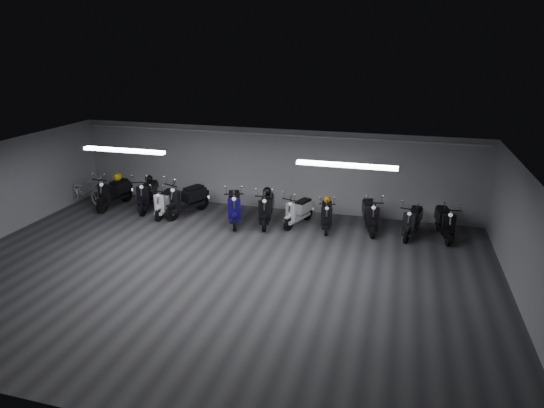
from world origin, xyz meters
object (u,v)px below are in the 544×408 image
(scooter_1, at_px, (147,190))
(scooter_7, at_px, (327,210))
(helmet_3, at_px, (267,191))
(helmet_0, at_px, (149,179))
(scooter_10, at_px, (445,217))
(scooter_8, at_px, (371,210))
(helmet_1, at_px, (117,177))
(scooter_9, at_px, (413,216))
(helmet_2, at_px, (327,200))
(scooter_2, at_px, (165,198))
(scooter_4, at_px, (234,201))
(bicycle, at_px, (84,188))
(scooter_5, at_px, (266,203))
(scooter_6, at_px, (298,207))
(scooter_0, at_px, (113,188))
(scooter_3, at_px, (187,194))

(scooter_1, distance_m, scooter_7, 6.24)
(scooter_7, height_order, helmet_3, scooter_7)
(scooter_7, height_order, helmet_0, scooter_7)
(scooter_10, relative_size, helmet_3, 6.09)
(scooter_8, xyz_separation_m, scooter_10, (2.16, 0.02, -0.02))
(scooter_8, height_order, helmet_1, scooter_8)
(scooter_1, bearing_deg, helmet_3, -11.82)
(scooter_9, xyz_separation_m, helmet_2, (-2.58, 0.15, 0.24))
(scooter_2, xyz_separation_m, scooter_4, (2.47, -0.04, 0.11))
(scooter_2, distance_m, bicycle, 3.31)
(helmet_0, bearing_deg, scooter_5, -6.26)
(scooter_2, height_order, scooter_8, scooter_8)
(scooter_2, xyz_separation_m, helmet_0, (-0.91, 0.62, 0.40))
(helmet_1, relative_size, helmet_3, 1.00)
(scooter_6, relative_size, scooter_10, 0.94)
(scooter_1, height_order, helmet_3, scooter_1)
(scooter_7, bearing_deg, scooter_2, 174.20)
(scooter_2, xyz_separation_m, bicycle, (-3.30, 0.23, -0.03))
(scooter_9, bearing_deg, helmet_3, -167.02)
(scooter_9, relative_size, helmet_2, 7.42)
(scooter_4, distance_m, scooter_7, 2.94)
(helmet_1, bearing_deg, scooter_10, -0.06)
(scooter_1, height_order, helmet_1, scooter_1)
(scooter_10, bearing_deg, scooter_7, 175.57)
(helmet_3, bearing_deg, bicycle, -178.60)
(scooter_0, height_order, helmet_3, scooter_0)
(scooter_3, xyz_separation_m, scooter_5, (2.79, -0.08, -0.04))
(scooter_7, height_order, scooter_9, scooter_9)
(scooter_6, bearing_deg, helmet_2, 31.31)
(scooter_1, distance_m, scooter_3, 1.55)
(scooter_8, xyz_separation_m, helmet_2, (-1.34, 0.01, 0.20))
(bicycle, bearing_deg, scooter_1, -79.58)
(helmet_1, bearing_deg, helmet_3, -1.23)
(scooter_3, height_order, scooter_9, scooter_3)
(helmet_0, distance_m, helmet_2, 6.27)
(scooter_0, xyz_separation_m, helmet_1, (0.03, 0.27, 0.32))
(scooter_8, relative_size, helmet_3, 6.29)
(scooter_9, xyz_separation_m, helmet_3, (-4.50, 0.06, 0.37))
(scooter_3, distance_m, scooter_8, 6.00)
(scooter_1, xyz_separation_m, bicycle, (-2.45, -0.13, -0.12))
(scooter_0, distance_m, helmet_3, 5.56)
(scooter_4, bearing_deg, scooter_7, -13.88)
(scooter_7, distance_m, helmet_1, 7.49)
(scooter_2, xyz_separation_m, scooter_9, (7.94, 0.34, 0.02))
(scooter_4, bearing_deg, scooter_1, 153.28)
(scooter_3, xyz_separation_m, helmet_2, (4.66, 0.27, 0.14))
(scooter_8, relative_size, scooter_10, 1.03)
(scooter_0, xyz_separation_m, bicycle, (-1.19, -0.02, -0.12))
(scooter_5, bearing_deg, helmet_3, 90.00)
(scooter_9, bearing_deg, scooter_1, -166.40)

